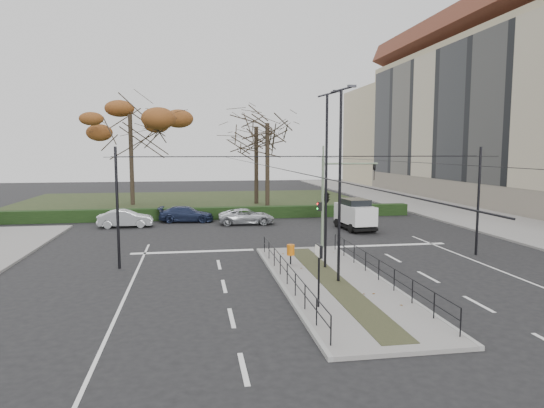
% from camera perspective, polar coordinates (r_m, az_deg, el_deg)
% --- Properties ---
extents(ground, '(140.00, 140.00, 0.00)m').
position_cam_1_polar(ground, '(23.86, 5.46, -7.79)').
color(ground, black).
rests_on(ground, ground).
extents(median_island, '(4.40, 15.00, 0.14)m').
position_cam_1_polar(median_island, '(21.52, 7.18, -9.20)').
color(median_island, slate).
rests_on(median_island, ground).
extents(sidewalk_east, '(8.00, 90.00, 0.14)m').
position_cam_1_polar(sidewalk_east, '(50.74, 18.90, -0.48)').
color(sidewalk_east, slate).
rests_on(sidewalk_east, ground).
extents(park, '(38.00, 26.00, 0.10)m').
position_cam_1_polar(park, '(54.67, -9.34, 0.23)').
color(park, '#232F17').
rests_on(park, ground).
extents(hedge, '(38.00, 1.00, 1.00)m').
position_cam_1_polar(hedge, '(41.30, -9.33, -1.12)').
color(hedge, black).
rests_on(hedge, ground).
extents(apartment_block, '(13.09, 52.10, 21.64)m').
position_cam_1_polar(apartment_block, '(57.60, 27.24, 10.23)').
color(apartment_block, '#BEB089').
rests_on(apartment_block, ground).
extents(median_railing, '(4.14, 13.24, 0.92)m').
position_cam_1_polar(median_railing, '(21.20, 7.29, -6.91)').
color(median_railing, black).
rests_on(median_railing, median_island).
extents(catenary, '(20.00, 34.00, 6.00)m').
position_cam_1_polar(catenary, '(24.82, 4.59, 0.79)').
color(catenary, black).
rests_on(catenary, ground).
extents(traffic_light, '(3.61, 2.07, 5.32)m').
position_cam_1_polar(traffic_light, '(28.06, 6.60, 1.03)').
color(traffic_light, '#62755A').
rests_on(traffic_light, median_island).
extents(litter_bin, '(0.39, 0.39, 0.99)m').
position_cam_1_polar(litter_bin, '(24.30, 2.21, -5.45)').
color(litter_bin, black).
rests_on(litter_bin, median_island).
extents(info_panel, '(0.13, 0.60, 2.31)m').
position_cam_1_polar(info_panel, '(17.65, 5.53, -6.34)').
color(info_panel, black).
rests_on(info_panel, median_island).
extents(streetlamp_median_near, '(0.70, 0.14, 8.40)m').
position_cam_1_polar(streetlamp_median_near, '(20.84, 8.03, 2.40)').
color(streetlamp_median_near, black).
rests_on(streetlamp_median_near, median_island).
extents(streetlamp_median_far, '(0.71, 0.14, 8.49)m').
position_cam_1_polar(streetlamp_median_far, '(23.27, 6.44, 2.96)').
color(streetlamp_median_far, black).
rests_on(streetlamp_median_far, median_island).
extents(parked_car_second, '(4.07, 1.48, 1.33)m').
position_cam_1_polar(parked_car_second, '(38.32, -16.86, -1.64)').
color(parked_car_second, '#B2B5BA').
rests_on(parked_car_second, ground).
extents(parked_car_third, '(4.55, 2.23, 1.27)m').
position_cam_1_polar(parked_car_third, '(40.00, -10.05, -1.18)').
color(parked_car_third, '#1D2645').
rests_on(parked_car_third, ground).
extents(parked_car_fourth, '(4.51, 2.25, 1.23)m').
position_cam_1_polar(parked_car_fourth, '(38.23, -3.01, -1.47)').
color(parked_car_fourth, '#B2B5BA').
rests_on(parked_car_fourth, ground).
extents(white_van, '(2.18, 4.28, 2.27)m').
position_cam_1_polar(white_van, '(36.00, 9.73, -1.12)').
color(white_van, silver).
rests_on(white_van, ground).
extents(rust_tree, '(11.12, 11.12, 12.33)m').
position_cam_1_polar(rust_tree, '(52.83, -16.38, 10.08)').
color(rust_tree, black).
rests_on(rust_tree, park).
extents(bare_tree_center, '(7.12, 7.12, 10.88)m').
position_cam_1_polar(bare_tree_center, '(51.86, -1.87, 8.43)').
color(bare_tree_center, black).
rests_on(bare_tree_center, park).
extents(bare_tree_near, '(6.12, 6.12, 11.20)m').
position_cam_1_polar(bare_tree_near, '(49.52, -0.55, 8.79)').
color(bare_tree_near, black).
rests_on(bare_tree_near, park).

